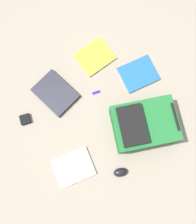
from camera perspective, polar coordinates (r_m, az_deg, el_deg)
The scene contains 9 objects.
ground_plane at distance 1.83m, azimuth 1.03°, elevation -0.98°, with size 3.56×3.56×0.00m, color gray.
backpack at distance 1.76m, azimuth 10.34°, elevation -2.84°, with size 0.42×0.50×0.20m.
laptop at distance 1.88m, azimuth -9.69°, elevation 4.30°, with size 0.36×0.31×0.03m.
book_manual at distance 1.93m, azimuth 9.20°, elevation 8.58°, with size 0.23×0.28×0.02m.
book_blue at distance 1.79m, azimuth -5.59°, elevation -12.44°, with size 0.23×0.28×0.02m.
book_comic at distance 1.96m, azimuth -0.78°, elevation 12.49°, with size 0.26×0.29×0.02m.
computer_mouse at distance 1.78m, azimuth 5.16°, elevation -13.55°, with size 0.06×0.10×0.04m, color black.
earbud_pouch at distance 1.89m, azimuth -16.26°, elevation -1.62°, with size 0.07×0.07×0.03m, color black.
usb_stick at distance 1.87m, azimuth -0.40°, elevation 4.50°, with size 0.02×0.06×0.01m, color #191999.
Camera 1 is at (0.29, -0.19, 1.80)m, focal length 40.06 mm.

